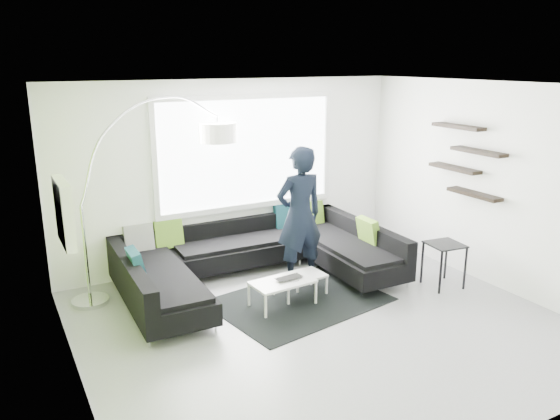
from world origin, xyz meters
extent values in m
plane|color=gray|center=(0.00, 0.00, 0.00)|extent=(5.50, 5.50, 0.00)
cube|color=white|center=(0.00, 2.50, 1.40)|extent=(5.50, 0.04, 2.80)
cube|color=white|center=(0.00, -2.50, 1.40)|extent=(5.50, 0.04, 2.80)
cube|color=white|center=(-2.75, 0.00, 1.40)|extent=(0.04, 5.00, 2.80)
cube|color=white|center=(2.75, 0.00, 1.40)|extent=(0.04, 5.00, 2.80)
cube|color=silver|center=(0.00, 0.00, 2.80)|extent=(5.50, 5.00, 0.04)
cube|color=#7FB72D|center=(-2.74, 0.00, 1.40)|extent=(0.01, 5.00, 2.80)
cube|color=white|center=(0.20, 2.46, 1.70)|extent=(2.96, 0.06, 1.68)
cube|color=white|center=(-2.68, 0.60, 1.60)|extent=(0.12, 0.66, 0.66)
cube|color=black|center=(2.64, 0.40, 1.70)|extent=(0.20, 1.24, 0.95)
cube|color=black|center=(-0.15, 1.42, 0.20)|extent=(3.78, 2.39, 0.39)
cube|color=black|center=(-0.15, 1.42, 0.54)|extent=(3.78, 2.39, 0.29)
cube|color=#4C7219|center=(-0.15, 1.42, 0.60)|extent=(3.33, 0.28, 0.41)
cube|color=black|center=(0.08, 0.66, 0.01)|extent=(2.36, 1.88, 0.01)
cube|color=white|center=(0.01, 0.74, 0.17)|extent=(1.08, 0.68, 0.34)
cube|color=black|center=(2.10, 0.14, 0.31)|extent=(0.51, 0.51, 0.63)
imported|color=black|center=(0.42, 1.25, 0.97)|extent=(0.72, 0.48, 1.95)
imported|color=black|center=(-0.07, 0.62, 0.35)|extent=(0.40, 0.29, 0.03)
camera|label=1|loc=(-3.30, -5.01, 3.07)|focal=35.00mm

